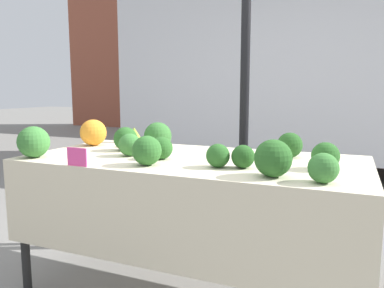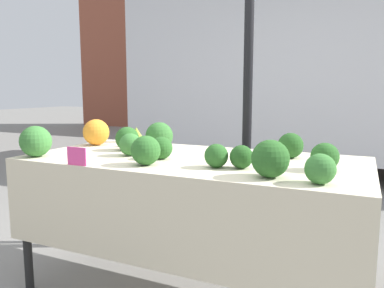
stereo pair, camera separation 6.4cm
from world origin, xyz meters
TOP-DOWN VIEW (x-y plane):
  - building_facade at (0.00, 8.68)m, footprint 16.00×0.60m
  - tent_pole at (0.09, 0.81)m, footprint 0.07×0.07m
  - parked_truck at (-0.02, 3.90)m, footprint 5.07×2.09m
  - market_table at (0.00, -0.07)m, footprint 1.93×0.92m
  - orange_cauliflower at (-0.83, 0.18)m, footprint 0.18×0.18m
  - romanesco_head at (-0.53, 0.24)m, footprint 0.17×0.17m
  - broccoli_head_0 at (0.52, 0.22)m, footprint 0.15×0.15m
  - broccoli_head_1 at (-0.84, -0.35)m, footprint 0.18×0.18m
  - broccoli_head_2 at (-0.32, 0.19)m, footprint 0.18×0.18m
  - broccoli_head_3 at (-0.13, -0.29)m, footprint 0.15×0.15m
  - broccoli_head_4 at (0.74, -0.34)m, footprint 0.13×0.13m
  - broccoli_head_5 at (-0.14, -0.11)m, footprint 0.13×0.13m
  - broccoli_head_6 at (0.52, -0.31)m, footprint 0.17×0.17m
  - broccoli_head_7 at (0.23, -0.20)m, footprint 0.12×0.12m
  - broccoli_head_8 at (-0.36, -0.09)m, footprint 0.13×0.13m
  - broccoli_head_9 at (-0.49, 0.07)m, footprint 0.15×0.15m
  - broccoli_head_10 at (0.73, -0.05)m, footprint 0.14×0.14m
  - broccoli_head_11 at (0.35, -0.17)m, footprint 0.12×0.12m
  - price_sign at (-0.45, -0.45)m, footprint 0.12×0.01m

SIDE VIEW (x-z plane):
  - market_table at x=0.00m, z-range 0.31..1.12m
  - price_sign at x=-0.45m, z-range 0.81..0.91m
  - broccoli_head_11 at x=0.35m, z-range 0.81..0.93m
  - broccoli_head_7 at x=0.23m, z-range 0.81..0.93m
  - broccoli_head_5 at x=-0.14m, z-range 0.81..0.94m
  - broccoli_head_4 at x=0.74m, z-range 0.81..0.94m
  - broccoli_head_8 at x=-0.36m, z-range 0.81..0.95m
  - romanesco_head at x=-0.53m, z-range 0.81..0.95m
  - broccoli_head_10 at x=0.73m, z-range 0.81..0.95m
  - broccoli_head_0 at x=0.52m, z-range 0.81..0.96m
  - broccoli_head_9 at x=-0.49m, z-range 0.81..0.97m
  - broccoli_head_3 at x=-0.13m, z-range 0.81..0.97m
  - broccoli_head_6 at x=0.52m, z-range 0.81..0.98m
  - broccoli_head_2 at x=-0.32m, z-range 0.81..0.99m
  - broccoli_head_1 at x=-0.84m, z-range 0.81..0.99m
  - orange_cauliflower at x=-0.83m, z-range 0.81..1.00m
  - parked_truck at x=-0.02m, z-range 0.07..2.67m
  - tent_pole at x=0.09m, z-range 0.00..2.79m
  - building_facade at x=0.00m, z-range 0.00..4.56m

